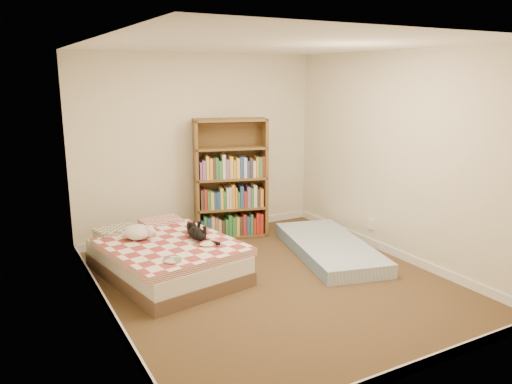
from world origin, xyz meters
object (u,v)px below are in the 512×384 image
floor_mattress (329,248)px  white_dog (139,232)px  bookshelf (230,195)px  black_cat (196,233)px  bed (166,257)px

floor_mattress → white_dog: bearing=-179.1°
bookshelf → black_cat: size_ratio=2.57×
bed → white_dog: white_dog is taller
black_cat → white_dog: (-0.57, 0.28, 0.02)m
white_dog → bookshelf: bearing=17.9°
bed → floor_mattress: bed is taller
white_dog → black_cat: bearing=-34.7°
floor_mattress → black_cat: 1.76m
black_cat → bed: bearing=166.4°
black_cat → white_dog: 0.64m
bookshelf → black_cat: 1.40m
bookshelf → floor_mattress: 1.58m
floor_mattress → black_cat: (-1.69, 0.25, 0.40)m
bed → white_dog: 0.41m
bookshelf → floor_mattress: size_ratio=0.88×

